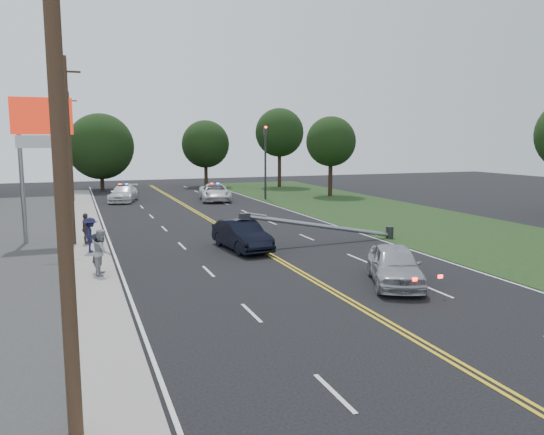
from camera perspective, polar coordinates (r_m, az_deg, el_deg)
name	(u,v)px	position (r m, az deg, el deg)	size (l,w,h in m)	color
ground	(325,287)	(21.00, 5.74, -7.44)	(120.00, 120.00, 0.00)	black
sidewalk	(91,251)	(28.67, -18.93, -3.45)	(1.80, 70.00, 0.12)	gray
grass_verge	(443,228)	(36.44, 17.95, -1.05)	(12.00, 80.00, 0.01)	black
centerline_yellow	(247,241)	(30.05, -2.71, -2.57)	(0.36, 80.00, 0.00)	gold
pylon_sign	(43,134)	(32.15, -23.43, 8.20)	(3.20, 0.35, 8.00)	gray
traffic_signal	(265,156)	(51.14, -0.72, 6.67)	(0.28, 0.41, 7.05)	#2D2D30
fallen_streetlight	(330,227)	(29.63, 6.21, -0.99)	(9.36, 0.44, 1.91)	#2D2D30
utility_pole_near	(61,175)	(10.13, -21.72, 4.30)	(1.60, 0.28, 10.00)	#382619
utility_pole_mid	(69,152)	(30.11, -21.03, 6.63)	(1.60, 0.28, 10.00)	#382619
utility_pole_far	(70,147)	(52.11, -20.88, 7.13)	(1.60, 0.28, 10.00)	#382619
tree_6	(101,147)	(63.65, -17.96, 7.28)	(7.46, 7.46, 8.70)	black
tree_7	(205,144)	(66.04, -7.17, 7.84)	(5.81, 5.81, 8.11)	black
tree_8	(280,133)	(64.90, 0.82, 9.11)	(5.86, 5.86, 9.52)	black
tree_9	(331,142)	(54.61, 6.35, 8.11)	(5.06, 5.06, 8.08)	black
crashed_sedan	(242,235)	(27.69, -3.27, -1.91)	(1.64, 4.69, 1.55)	black
waiting_sedan	(395,265)	(21.63, 13.07, -5.00)	(1.85, 4.60, 1.57)	#ACAEB5
emergency_a	(215,192)	(50.33, -6.16, 2.71)	(2.65, 5.75, 1.60)	silver
emergency_b	(124,194)	(51.17, -15.68, 2.50)	(2.13, 5.24, 1.52)	silver
bystander_a	(97,253)	(23.55, -18.29, -3.67)	(0.62, 0.41, 1.70)	#27272E
bystander_b	(102,252)	(23.25, -17.82, -3.53)	(0.93, 0.72, 1.91)	#A09FA4
bystander_c	(91,235)	(27.98, -18.91, -1.78)	(1.13, 0.65, 1.75)	#1B193F
bystander_d	(86,229)	(30.28, -19.40, -1.13)	(0.99, 0.41, 1.68)	#504440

